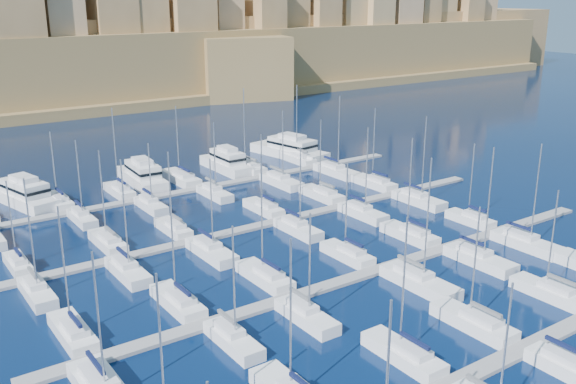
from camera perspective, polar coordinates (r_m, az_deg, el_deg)
ground at (r=89.26m, az=2.13°, el=-4.66°), size 600.00×600.00×0.00m
pontoon_near at (r=68.03m, az=20.11°, el=-13.03°), size 84.00×2.00×0.40m
pontoon_mid_near at (r=80.73m, az=7.31°, el=-7.10°), size 84.00×2.00×0.40m
pontoon_mid_far at (r=96.82m, az=-1.43°, el=-2.74°), size 84.00×2.00×0.40m
pontoon_far at (r=114.88m, az=-7.51°, el=0.36°), size 84.00×2.00×0.40m
sailboat_2 at (r=63.36m, az=10.26°, el=-13.98°), size 2.72×9.08×14.58m
sailboat_3 at (r=70.36m, az=16.21°, el=-11.07°), size 2.86×9.52×13.50m
sailboat_4 at (r=79.75m, az=22.26°, el=-8.23°), size 2.68×8.92×13.06m
sailboat_9 at (r=65.49m, az=23.84°, el=-14.22°), size 2.52×8.41×12.84m
sailboat_12 at (r=69.32m, az=-18.56°, el=-11.75°), size 2.69×8.98×14.28m
sailboat_13 at (r=72.81m, az=-9.74°, el=-9.58°), size 2.75×9.17×13.26m
sailboat_14 at (r=77.79m, az=-2.05°, el=-7.48°), size 2.78×9.27×16.07m
sailboat_15 at (r=84.45m, az=5.32°, el=-5.51°), size 2.55×8.50×13.25m
sailboat_16 at (r=92.31m, az=10.79°, el=-3.71°), size 2.81×9.36×14.86m
sailboat_17 at (r=100.55m, az=15.93°, el=-2.34°), size 2.39×7.98×12.56m
sailboat_19 at (r=64.96m, az=-4.92°, el=-12.92°), size 2.45×8.15×13.09m
sailboat_20 at (r=69.03m, az=1.62°, el=-10.92°), size 2.57×8.56×12.64m
sailboat_21 at (r=77.93m, az=11.57°, el=-7.79°), size 3.17×10.58×16.25m
sailboat_22 at (r=86.12m, az=16.64°, el=-5.71°), size 2.96×9.85×15.85m
sailboat_23 at (r=93.46m, az=20.40°, el=-4.26°), size 2.98×9.94×15.02m
sailboat_24 at (r=88.07m, az=-22.88°, el=-5.90°), size 2.19×7.31×11.81m
sailboat_25 at (r=91.49m, az=-15.71°, el=-4.27°), size 2.66×8.85×13.78m
sailboat_26 at (r=94.46m, az=-10.13°, el=-3.20°), size 2.44×8.14×12.32m
sailboat_27 at (r=101.74m, az=-2.16°, el=-1.42°), size 2.59×8.62×12.81m
sailboat_28 at (r=108.60m, az=3.04°, el=-0.21°), size 2.81×9.36×13.75m
sailboat_29 at (r=116.05m, az=7.70°, el=0.81°), size 2.81×9.36×14.45m
sailboat_30 at (r=79.29m, az=-21.41°, el=-8.27°), size 2.53×8.42×14.66m
sailboat_31 at (r=81.63m, az=-14.07°, el=-6.79°), size 2.74×9.12×15.26m
sailboat_32 at (r=85.61m, az=-6.85°, el=-5.22°), size 2.92×9.73×13.76m
sailboat_33 at (r=92.98m, az=0.87°, el=-3.25°), size 2.69×8.96×13.19m
sailboat_34 at (r=100.23m, az=6.64°, el=-1.81°), size 2.74×9.13×14.55m
sailboat_35 at (r=107.86m, az=11.52°, el=-0.66°), size 2.98×9.94×15.03m
sailboat_37 at (r=111.52m, az=-19.73°, el=-0.77°), size 2.73×9.11×12.53m
sailboat_38 at (r=114.25m, az=-14.75°, el=0.13°), size 2.64×8.78×15.35m
sailboat_39 at (r=119.61m, az=-9.50°, el=1.24°), size 3.27×10.91×14.34m
sailboat_40 at (r=125.80m, az=-3.69°, el=2.24°), size 3.13×10.42×16.35m
sailboat_41 at (r=131.83m, az=0.92°, el=2.98°), size 2.81×9.36×16.14m
sailboat_43 at (r=102.22m, az=-17.84°, el=-2.19°), size 2.37×7.90×13.15m
sailboat_44 at (r=105.45m, az=-12.10°, el=-1.14°), size 2.51×8.38×11.30m
sailboat_45 at (r=109.97m, az=-6.56°, el=-0.08°), size 2.62×8.74×13.34m
sailboat_46 at (r=116.03m, az=-0.63°, el=0.97°), size 3.02×10.08×14.06m
sailboat_47 at (r=123.10m, az=4.27°, el=1.89°), size 3.17×10.57×15.52m
motor_yacht_a at (r=113.90m, az=-22.42°, el=-0.17°), size 8.61×16.90×5.25m
motor_yacht_b at (r=119.30m, az=-12.82°, el=1.48°), size 5.69×15.89×5.25m
motor_yacht_c at (r=125.82m, az=-5.48°, el=2.65°), size 4.27×14.14×5.25m
motor_yacht_d at (r=136.19m, az=0.20°, el=3.86°), size 8.91×19.19×5.25m
fortified_city at (r=227.50m, az=-22.62°, el=11.30°), size 460.00×108.95×59.52m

